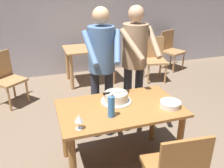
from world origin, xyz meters
TOP-DOWN VIEW (x-y plane):
  - ground_plane at (0.00, 0.00)m, footprint 14.00×14.00m
  - back_wall at (0.00, 3.22)m, footprint 10.00×0.12m
  - main_dining_table at (0.00, 0.00)m, footprint 1.31×0.77m
  - cake_on_platter at (0.00, 0.13)m, footprint 0.34×0.34m
  - cake_knife at (-0.07, 0.13)m, footprint 0.27×0.02m
  - plate_stack at (0.51, -0.16)m, footprint 0.22×0.22m
  - wine_glass_near at (-0.49, -0.27)m, footprint 0.08×0.08m
  - water_bottle at (-0.15, -0.16)m, footprint 0.07×0.07m
  - person_cutting_cake at (-0.03, 0.60)m, footprint 0.46×0.57m
  - person_standing_beside at (0.43, 0.63)m, footprint 0.46×0.57m
  - background_table at (0.25, 2.52)m, footprint 1.00×0.70m
  - background_chair_0 at (-1.31, 2.03)m, footprint 0.62×0.62m
  - background_chair_1 at (1.58, 2.24)m, footprint 0.52×0.52m
  - background_chair_2 at (2.28, 2.75)m, footprint 0.57×0.57m

SIDE VIEW (x-z plane):
  - ground_plane at x=0.00m, z-range 0.00..0.00m
  - background_chair_0 at x=-1.31m, z-range 0.04..0.94m
  - background_chair_1 at x=1.58m, z-range 0.04..0.94m
  - background_chair_2 at x=2.28m, z-range 0.04..0.94m
  - background_table at x=0.25m, z-range 0.21..0.95m
  - main_dining_table at x=0.00m, z-range 0.24..0.99m
  - plate_stack at x=0.51m, z-range 0.75..0.81m
  - cake_on_platter at x=0.00m, z-range 0.75..0.86m
  - wine_glass_near at x=-0.49m, z-range 0.78..0.92m
  - water_bottle at x=-0.15m, z-range 0.74..0.99m
  - cake_knife at x=-0.07m, z-range 0.86..0.88m
  - person_cutting_cake at x=-0.03m, z-range 0.22..1.94m
  - person_standing_beside at x=0.43m, z-range 0.22..1.94m
  - back_wall at x=0.00m, z-range 0.00..2.70m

